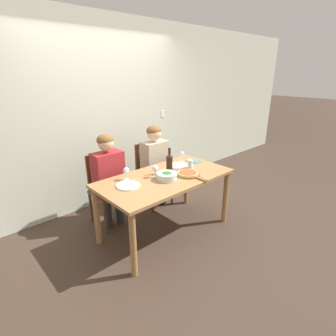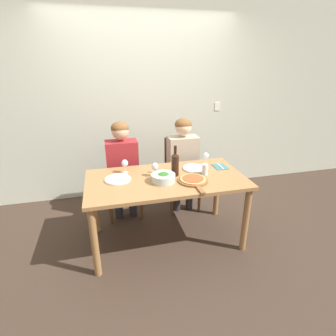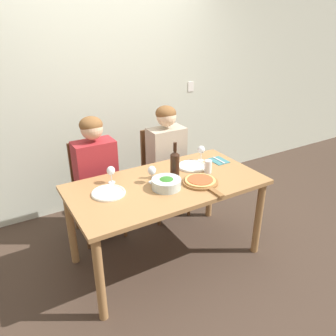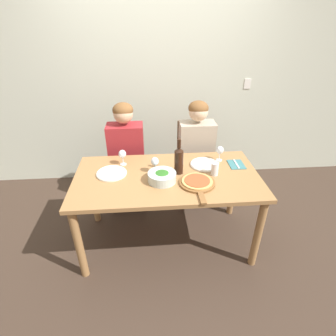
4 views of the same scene
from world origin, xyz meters
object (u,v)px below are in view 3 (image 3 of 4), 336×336
(wine_glass_left, at_px, (111,172))
(fork_on_napkin, at_px, (219,161))
(dinner_plate_right, at_px, (192,166))
(water_tumbler, at_px, (208,167))
(dinner_plate_left, at_px, (108,193))
(wine_glass_right, at_px, (201,150))
(chair_left, at_px, (94,185))
(pizza_on_board, at_px, (201,182))
(person_woman, at_px, (96,168))
(wine_bottle, at_px, (175,164))
(broccoli_bowl, at_px, (166,183))
(chair_right, at_px, (162,169))
(wine_glass_centre, at_px, (152,171))
(person_man, at_px, (167,152))

(wine_glass_left, height_order, fork_on_napkin, wine_glass_left)
(dinner_plate_right, height_order, water_tumbler, water_tumbler)
(dinner_plate_left, xyz_separation_m, wine_glass_right, (1.01, 0.17, 0.10))
(wine_glass_left, xyz_separation_m, water_tumbler, (0.81, -0.25, -0.05))
(chair_left, height_order, pizza_on_board, chair_left)
(fork_on_napkin, bearing_deg, person_woman, 155.28)
(pizza_on_board, relative_size, fork_on_napkin, 2.44)
(chair_left, relative_size, dinner_plate_right, 3.52)
(wine_bottle, xyz_separation_m, pizza_on_board, (0.13, -0.20, -0.12))
(chair_left, distance_m, broccoli_bowl, 0.94)
(chair_right, relative_size, pizza_on_board, 2.15)
(dinner_plate_left, bearing_deg, fork_on_napkin, 3.63)
(person_woman, relative_size, fork_on_napkin, 6.85)
(wine_bottle, xyz_separation_m, water_tumbler, (0.31, -0.06, -0.07))
(wine_bottle, bearing_deg, wine_glass_right, 25.11)
(broccoli_bowl, distance_m, wine_glass_centre, 0.17)
(wine_glass_right, distance_m, fork_on_napkin, 0.20)
(broccoli_bowl, bearing_deg, water_tumbler, 7.89)
(fork_on_napkin, bearing_deg, person_man, 120.67)
(wine_glass_right, bearing_deg, person_man, 110.51)
(chair_left, relative_size, broccoli_bowl, 3.93)
(person_woman, xyz_separation_m, person_man, (0.77, 0.00, 0.00))
(wine_glass_left, xyz_separation_m, wine_glass_right, (0.92, 0.01, 0.00))
(broccoli_bowl, relative_size, wine_glass_right, 1.59)
(wine_glass_centre, bearing_deg, chair_left, 113.38)
(person_woman, distance_m, broccoli_bowl, 0.79)
(wine_bottle, xyz_separation_m, broccoli_bowl, (-0.16, -0.12, -0.09))
(broccoli_bowl, relative_size, wine_glass_centre, 1.59)
(chair_left, bearing_deg, person_woman, -90.00)
(person_man, xyz_separation_m, water_tumbler, (0.04, -0.65, 0.08))
(dinner_plate_left, bearing_deg, wine_glass_left, 60.43)
(chair_right, distance_m, wine_bottle, 0.84)
(person_man, bearing_deg, dinner_plate_left, -146.99)
(wine_bottle, relative_size, dinner_plate_right, 1.21)
(wine_glass_right, height_order, fork_on_napkin, wine_glass_right)
(wine_glass_centre, bearing_deg, water_tumbler, -8.84)
(water_tumbler, bearing_deg, pizza_on_board, -141.89)
(wine_glass_left, bearing_deg, fork_on_napkin, -4.88)
(broccoli_bowl, bearing_deg, wine_glass_centre, 110.33)
(water_tumbler, bearing_deg, wine_glass_left, 163.09)
(dinner_plate_left, bearing_deg, wine_glass_centre, -0.36)
(chair_left, relative_size, chair_right, 1.00)
(dinner_plate_right, bearing_deg, fork_on_napkin, -2.81)
(water_tumbler, bearing_deg, broccoli_bowl, -172.11)
(wine_glass_centre, bearing_deg, dinner_plate_right, 10.99)
(wine_glass_left, bearing_deg, chair_right, 33.48)
(chair_right, bearing_deg, dinner_plate_right, -91.21)
(chair_right, xyz_separation_m, dinner_plate_left, (-0.87, -0.68, 0.26))
(pizza_on_board, distance_m, wine_glass_right, 0.49)
(wine_glass_centre, xyz_separation_m, fork_on_napkin, (0.77, 0.08, -0.10))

